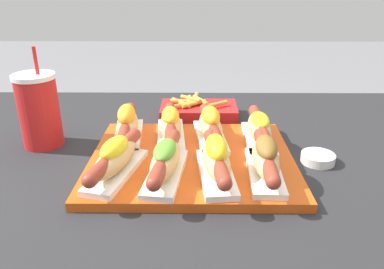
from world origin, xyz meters
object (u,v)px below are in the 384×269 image
serving_tray (192,159)px  hot_dog_2 (216,159)px  hot_dog_3 (265,158)px  hot_dog_1 (165,160)px  hot_dog_0 (115,158)px  hot_dog_7 (259,128)px  sauce_bowl (318,158)px  drink_cup (39,110)px  hot_dog_4 (127,124)px  hot_dog_6 (211,125)px  fries_basket (198,111)px  hot_dog_5 (171,125)px

serving_tray → hot_dog_2: size_ratio=1.91×
hot_dog_3 → hot_dog_1: bearing=-177.6°
hot_dog_2 → hot_dog_0: bearing=178.6°
hot_dog_2 → hot_dog_7: (0.11, 0.16, -0.00)m
sauce_bowl → drink_cup: bearing=172.2°
hot_dog_3 → hot_dog_4: size_ratio=1.00×
hot_dog_3 → sauce_bowl: (0.13, 0.09, -0.04)m
hot_dog_1 → hot_dog_0: bearing=176.0°
hot_dog_0 → hot_dog_6: size_ratio=0.98×
hot_dog_4 → hot_dog_7: 0.30m
hot_dog_3 → hot_dog_6: hot_dog_6 is taller
hot_dog_0 → sauce_bowl: hot_dog_0 is taller
hot_dog_0 → fries_basket: size_ratio=1.04×
serving_tray → hot_dog_7: bearing=25.5°
hot_dog_5 → hot_dog_7: bearing=-5.2°
hot_dog_5 → fries_basket: bearing=70.7°
serving_tray → hot_dog_0: hot_dog_0 is taller
serving_tray → hot_dog_6: (0.04, 0.08, 0.04)m
hot_dog_1 → hot_dog_5: hot_dog_5 is taller
hot_dog_0 → sauce_bowl: size_ratio=3.05×
hot_dog_7 → hot_dog_0: bearing=-152.8°
hot_dog_0 → hot_dog_5: (0.09, 0.17, 0.00)m
drink_cup → fries_basket: bearing=26.9°
hot_dog_2 → drink_cup: 0.43m
hot_dog_7 → sauce_bowl: (0.12, -0.07, -0.04)m
hot_dog_0 → hot_dog_2: (0.19, -0.00, 0.00)m
hot_dog_0 → hot_dog_3: hot_dog_3 is taller
hot_dog_0 → hot_dog_5: same height
hot_dog_1 → hot_dog_6: hot_dog_6 is taller
drink_cup → hot_dog_2: bearing=-24.0°
fries_basket → hot_dog_7: bearing=-56.2°
hot_dog_7 → drink_cup: 0.50m
sauce_bowl → fries_basket: fries_basket is taller
hot_dog_5 → drink_cup: 0.30m
hot_dog_3 → sauce_bowl: size_ratio=3.12×
hot_dog_2 → sauce_bowl: (0.22, 0.09, -0.04)m
hot_dog_4 → hot_dog_7: hot_dog_4 is taller
hot_dog_6 → hot_dog_4: bearing=178.6°
hot_dog_2 → hot_dog_7: 0.19m
hot_dog_1 → hot_dog_7: hot_dog_1 is taller
hot_dog_1 → fries_basket: bearing=80.0°
hot_dog_5 → hot_dog_6: (0.09, -0.01, 0.00)m
hot_dog_0 → hot_dog_1: size_ratio=0.98×
hot_dog_2 → hot_dog_5: hot_dog_2 is taller
hot_dog_5 → hot_dog_6: size_ratio=1.00×
hot_dog_7 → hot_dog_6: bearing=174.1°
hot_dog_1 → hot_dog_2: size_ratio=1.00×
serving_tray → drink_cup: bearing=165.3°
serving_tray → drink_cup: (-0.35, 0.09, 0.08)m
hot_dog_2 → hot_dog_6: (-0.00, 0.17, -0.00)m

